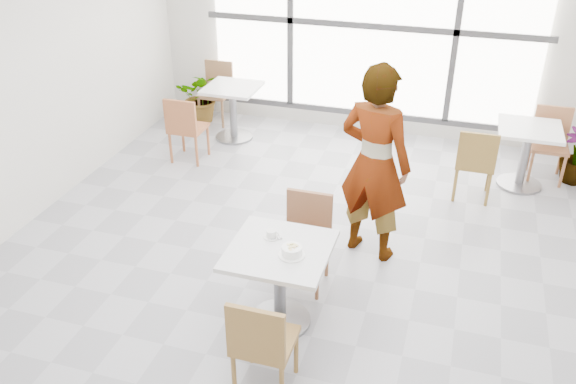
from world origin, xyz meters
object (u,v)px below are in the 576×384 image
(bg_chair_left_far, at_px, (217,88))
(coffee_cup, at_px, (272,234))
(chair_far, at_px, (306,233))
(person, at_px, (375,164))
(plant_left, at_px, (202,96))
(oatmeal_bowl, at_px, (292,251))
(bg_chair_left_near, at_px, (185,125))
(bg_table_right, at_px, (526,148))
(main_table, at_px, (280,272))
(bg_table_left, at_px, (233,105))
(bg_chair_right_far, at_px, (550,138))
(bg_chair_right_near, at_px, (476,160))
(chair_near, at_px, (261,341))

(bg_chair_left_far, bearing_deg, coffee_cup, -61.11)
(chair_far, relative_size, person, 0.45)
(plant_left, bearing_deg, person, -41.43)
(person, bearing_deg, coffee_cup, 77.47)
(oatmeal_bowl, bearing_deg, bg_chair_left_far, 120.19)
(person, distance_m, bg_chair_left_near, 2.94)
(chair_far, bearing_deg, bg_chair_left_near, 137.63)
(bg_chair_left_near, bearing_deg, bg_chair_left_far, -83.42)
(coffee_cup, bearing_deg, oatmeal_bowl, -40.43)
(bg_chair_left_near, height_order, bg_chair_left_far, same)
(bg_table_right, height_order, plant_left, plant_left)
(main_table, xyz_separation_m, bg_table_left, (-1.77, 3.43, -0.04))
(chair_far, bearing_deg, bg_table_right, 51.86)
(oatmeal_bowl, distance_m, plant_left, 4.70)
(person, bearing_deg, plant_left, -24.78)
(coffee_cup, height_order, person, person)
(bg_table_right, height_order, bg_chair_right_far, bg_chair_right_far)
(coffee_cup, xyz_separation_m, plant_left, (-2.31, 3.73, -0.40))
(bg_chair_right_near, distance_m, bg_chair_right_far, 1.20)
(bg_chair_right_near, distance_m, plant_left, 4.07)
(bg_table_right, distance_m, bg_chair_right_far, 0.44)
(chair_far, xyz_separation_m, bg_chair_left_near, (-2.11, 1.92, 0.00))
(oatmeal_bowl, distance_m, person, 1.40)
(coffee_cup, xyz_separation_m, bg_chair_left_far, (-2.12, 3.84, -0.28))
(oatmeal_bowl, relative_size, person, 0.11)
(bg_chair_left_far, relative_size, bg_chair_right_near, 1.00)
(main_table, distance_m, bg_chair_left_near, 3.29)
(bg_chair_left_near, bearing_deg, bg_table_left, -109.10)
(bg_chair_left_far, bearing_deg, chair_far, -55.73)
(bg_chair_left_near, xyz_separation_m, bg_chair_right_far, (4.35, 0.92, 0.00))
(coffee_cup, height_order, bg_chair_left_near, bg_chair_left_near)
(person, height_order, bg_chair_right_near, person)
(person, xyz_separation_m, bg_table_left, (-2.29, 2.17, -0.48))
(chair_far, relative_size, bg_table_left, 1.16)
(chair_near, distance_m, plant_left, 5.29)
(bg_chair_left_near, height_order, bg_chair_right_far, same)
(chair_near, height_order, coffee_cup, chair_near)
(bg_chair_left_near, bearing_deg, chair_near, 123.11)
(person, height_order, bg_chair_left_far, person)
(bg_chair_left_near, bearing_deg, main_table, 128.88)
(oatmeal_bowl, height_order, bg_chair_right_far, bg_chair_right_far)
(main_table, relative_size, plant_left, 1.04)
(coffee_cup, relative_size, bg_chair_left_near, 0.18)
(bg_chair_left_near, height_order, plant_left, bg_chair_left_near)
(bg_table_right, relative_size, bg_chair_left_near, 0.86)
(main_table, relative_size, bg_table_right, 1.07)
(chair_near, relative_size, bg_chair_right_near, 1.00)
(bg_chair_right_far, bearing_deg, bg_chair_right_near, -133.81)
(oatmeal_bowl, height_order, bg_chair_left_far, bg_chair_left_far)
(chair_near, bearing_deg, bg_table_left, -65.95)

